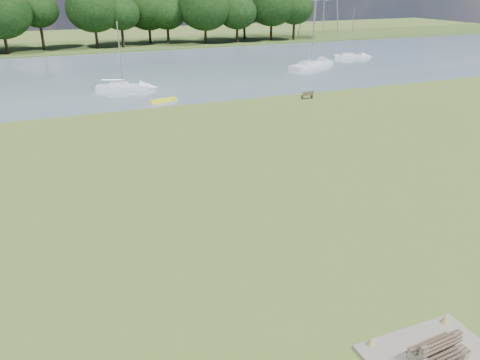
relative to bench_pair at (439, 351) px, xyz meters
name	(u,v)px	position (x,y,z in m)	size (l,w,h in m)	color
ground	(256,194)	(0.00, 14.00, -0.48)	(220.00, 220.00, 0.00)	olive
river	(126,73)	(0.00, 56.00, -0.48)	(220.00, 40.00, 0.10)	slate
far_bank	(98,47)	(0.00, 86.00, -0.48)	(220.00, 20.00, 0.40)	#4C6626
bench_pair	(439,351)	(0.00, 0.00, 0.00)	(1.79, 1.13, 0.93)	gray
riverbank_bench	(307,95)	(14.77, 33.58, -0.07)	(1.32, 0.41, 0.81)	brown
kayak	(163,100)	(0.57, 38.00, -0.29)	(2.82, 0.66, 0.28)	#F8F815
tree_line	(16,12)	(-12.91, 82.00, 6.15)	(117.12, 9.16, 11.08)	black
sailboat_0	(350,55)	(35.45, 55.78, -0.01)	(5.64, 3.10, 7.61)	silver
sailboat_1	(311,64)	(25.21, 50.57, 0.03)	(8.02, 5.04, 9.75)	silver
sailboat_2	(122,85)	(-2.25, 45.55, 0.02)	(6.07, 3.40, 7.33)	silver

